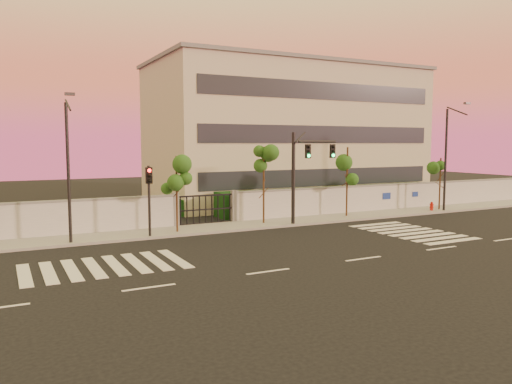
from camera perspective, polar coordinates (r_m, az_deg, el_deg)
ground at (r=23.64m, az=12.17°, el=-7.47°), size 120.00×120.00×0.00m
sidewalk at (r=32.25m, az=0.21°, el=-3.71°), size 60.00×3.00×0.15m
perimeter_wall at (r=33.48m, az=-0.82°, el=-1.65°), size 60.00×0.36×2.20m
hedge_row at (r=36.41m, az=-1.25°, el=-1.46°), size 41.00×4.25×1.80m
institutional_building at (r=46.26m, az=3.53°, el=6.67°), size 24.40×12.40×12.25m
road_markings at (r=25.73m, az=4.06°, el=-6.27°), size 57.00×7.62×0.02m
street_tree_c at (r=29.22m, az=-9.05°, el=1.73°), size 1.38×1.10×4.56m
street_tree_d at (r=32.02m, az=0.91°, el=2.80°), size 1.48×1.18×5.07m
street_tree_e at (r=35.75m, az=10.41°, el=2.94°), size 1.58×1.26×5.01m
street_tree_f at (r=41.34m, az=20.33°, el=2.16°), size 1.45×1.16×4.15m
traffic_signal_main at (r=32.19m, az=5.45°, el=2.88°), size 3.73×1.15×5.98m
traffic_signal_secondary at (r=28.14m, az=-12.11°, el=-0.06°), size 0.32×0.32×4.07m
streetlight_west at (r=27.22m, az=-20.65°, el=2.86°), size 0.46×1.85×7.71m
streetlight_east at (r=40.59m, az=21.05°, el=4.04°), size 0.49×1.98×8.23m
fire_hydrant at (r=40.60m, az=19.43°, el=-1.63°), size 0.32×0.30×0.82m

